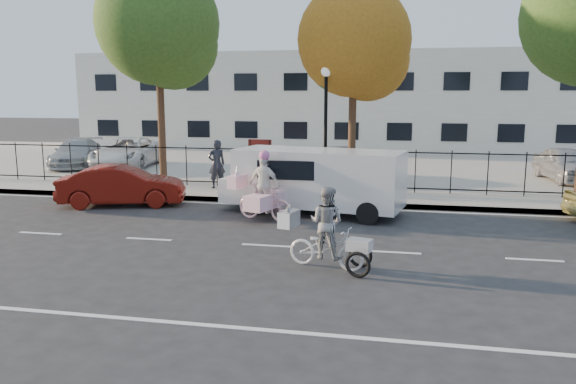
% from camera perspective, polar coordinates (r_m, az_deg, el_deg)
% --- Properties ---
extents(ground, '(120.00, 120.00, 0.00)m').
position_cam_1_polar(ground, '(13.41, -2.22, -5.47)').
color(ground, '#333334').
extents(road_markings, '(60.00, 9.52, 0.01)m').
position_cam_1_polar(road_markings, '(13.41, -2.22, -5.45)').
color(road_markings, silver).
rests_on(road_markings, ground).
extents(curb, '(60.00, 0.10, 0.15)m').
position_cam_1_polar(curb, '(18.21, 1.48, -1.07)').
color(curb, '#A8A399').
rests_on(curb, ground).
extents(sidewalk, '(60.00, 2.20, 0.15)m').
position_cam_1_polar(sidewalk, '(19.23, 2.01, -0.47)').
color(sidewalk, '#A8A399').
rests_on(sidewalk, ground).
extents(parking_lot, '(60.00, 15.60, 0.15)m').
position_cam_1_polar(parking_lot, '(27.95, 4.95, 2.81)').
color(parking_lot, '#A8A399').
rests_on(parking_lot, ground).
extents(iron_fence, '(58.00, 0.06, 1.50)m').
position_cam_1_polar(iron_fence, '(20.17, 2.53, 2.39)').
color(iron_fence, black).
rests_on(iron_fence, sidewalk).
extents(building, '(34.00, 10.00, 6.00)m').
position_cam_1_polar(building, '(37.69, 6.73, 9.11)').
color(building, silver).
rests_on(building, ground).
extents(lamppost, '(0.36, 0.36, 4.33)m').
position_cam_1_polar(lamppost, '(19.53, 3.86, 8.64)').
color(lamppost, black).
rests_on(lamppost, sidewalk).
extents(street_sign, '(0.85, 0.06, 1.80)m').
position_cam_1_polar(street_sign, '(20.08, -2.87, 3.84)').
color(street_sign, black).
rests_on(street_sign, sidewalk).
extents(zebra_trike, '(2.00, 1.14, 1.72)m').
position_cam_1_polar(zebra_trike, '(11.61, 3.94, -4.57)').
color(zebra_trike, white).
rests_on(zebra_trike, ground).
extents(unicorn_bike, '(2.04, 1.48, 2.01)m').
position_cam_1_polar(unicorn_bike, '(15.85, -2.50, -0.29)').
color(unicorn_bike, beige).
rests_on(unicorn_bike, ground).
extents(white_van, '(5.69, 2.74, 1.92)m').
position_cam_1_polar(white_van, '(16.73, 2.78, 1.36)').
color(white_van, white).
rests_on(white_van, ground).
extents(red_sedan, '(4.15, 2.47, 1.29)m').
position_cam_1_polar(red_sedan, '(18.76, -16.49, 0.62)').
color(red_sedan, '#60110B').
rests_on(red_sedan, ground).
extents(pedestrian, '(0.77, 0.72, 1.76)m').
position_cam_1_polar(pedestrian, '(20.58, -7.26, 2.84)').
color(pedestrian, black).
rests_on(pedestrian, sidewalk).
extents(lot_car_a, '(2.95, 4.66, 1.26)m').
position_cam_1_polar(lot_car_a, '(28.27, -20.66, 3.72)').
color(lot_car_a, '#A1A5A9').
rests_on(lot_car_a, parking_lot).
extents(lot_car_b, '(3.01, 5.28, 1.39)m').
position_cam_1_polar(lot_car_b, '(27.15, -16.02, 3.87)').
color(lot_car_b, silver).
rests_on(lot_car_b, parking_lot).
extents(lot_car_c, '(1.80, 4.01, 1.28)m').
position_cam_1_polar(lot_car_c, '(22.63, 5.06, 2.92)').
color(lot_car_c, '#4D5155').
rests_on(lot_car_c, parking_lot).
extents(lot_car_d, '(2.03, 4.11, 1.35)m').
position_cam_1_polar(lot_car_d, '(24.67, 26.44, 2.57)').
color(lot_car_d, '#9EA1A5').
rests_on(lot_car_d, parking_lot).
extents(tree_west, '(4.61, 4.61, 8.45)m').
position_cam_1_polar(tree_west, '(22.33, -12.68, 15.81)').
color(tree_west, '#442D1D').
rests_on(tree_west, ground).
extents(tree_mid, '(4.08, 4.08, 7.49)m').
position_cam_1_polar(tree_mid, '(20.94, 7.10, 14.51)').
color(tree_mid, '#442D1D').
rests_on(tree_mid, ground).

